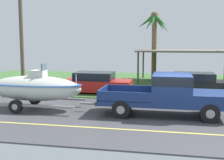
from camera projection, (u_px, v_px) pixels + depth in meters
name	position (u px, v px, depth m)	size (l,w,h in m)	color
ground	(171.00, 89.00, 21.01)	(36.00, 22.00, 0.11)	#424247
pickup_truck_towing	(171.00, 93.00, 13.46)	(5.91, 2.17, 1.90)	navy
boat_on_trailer	(34.00, 88.00, 14.77)	(5.99, 2.24, 2.28)	gray
parked_sedan_near	(97.00, 83.00, 19.28)	(4.34, 1.95, 1.38)	#B21E19
parked_sedan_far	(197.00, 84.00, 18.87)	(4.43, 1.83, 1.38)	black
carport_awning	(184.00, 51.00, 24.09)	(7.51, 4.63, 2.65)	#4C4238
palm_tree_near_left	(154.00, 30.00, 24.99)	(2.87, 2.84, 5.81)	brown
utility_pole	(21.00, 27.00, 18.55)	(0.24, 1.80, 8.19)	brown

